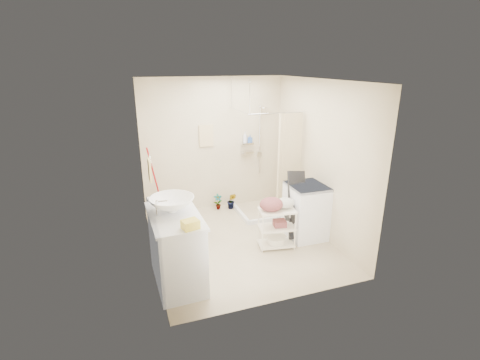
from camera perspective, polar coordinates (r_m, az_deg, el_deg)
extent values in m
plane|color=#C5B593|center=(5.89, 0.07, -10.07)|extent=(3.20, 3.20, 0.00)
cube|color=silver|center=(5.17, 0.09, 16.07)|extent=(2.80, 3.20, 0.04)
cube|color=beige|center=(6.87, -4.32, 5.73)|extent=(2.80, 0.04, 2.60)
cube|color=beige|center=(4.00, 7.64, -4.11)|extent=(2.80, 0.04, 2.60)
cube|color=beige|center=(5.12, -14.88, 0.59)|extent=(0.04, 3.20, 2.60)
cube|color=beige|center=(5.98, 12.88, 3.33)|extent=(0.04, 3.20, 2.60)
cube|color=silver|center=(4.78, -10.36, -11.03)|extent=(0.66, 1.14, 0.99)
imported|color=white|center=(4.61, -11.11, -3.94)|extent=(0.59, 0.59, 0.20)
cube|color=yellow|center=(4.14, -8.16, -7.22)|extent=(0.22, 0.19, 0.11)
cube|color=gold|center=(4.79, -7.94, -16.69)|extent=(0.32, 0.26, 0.16)
imported|color=white|center=(5.94, -11.08, -6.15)|extent=(0.76, 0.47, 0.75)
imported|color=#9C3B22|center=(7.06, -3.64, -3.59)|extent=(0.17, 0.12, 0.32)
imported|color=brown|center=(7.08, -1.38, -3.43)|extent=(0.23, 0.22, 0.34)
cube|color=beige|center=(6.77, -5.56, 7.24)|extent=(0.28, 0.03, 0.42)
imported|color=silver|center=(6.95, 0.82, 7.02)|extent=(0.11, 0.11, 0.22)
imported|color=#355CAA|center=(6.97, 1.66, 6.79)|extent=(0.09, 0.09, 0.15)
cube|color=white|center=(6.00, 10.96, -4.96)|extent=(0.64, 0.67, 0.93)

